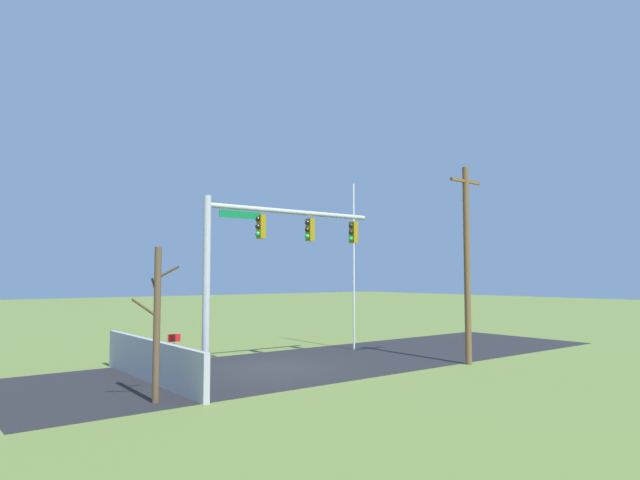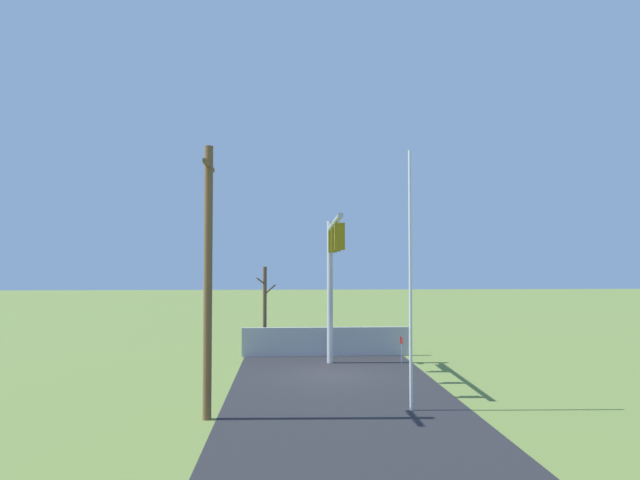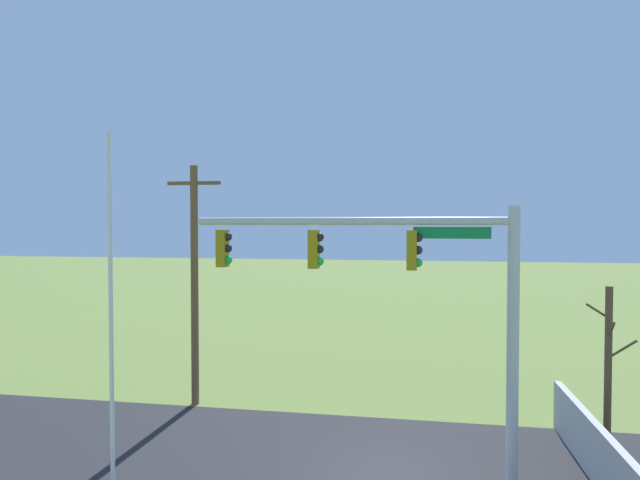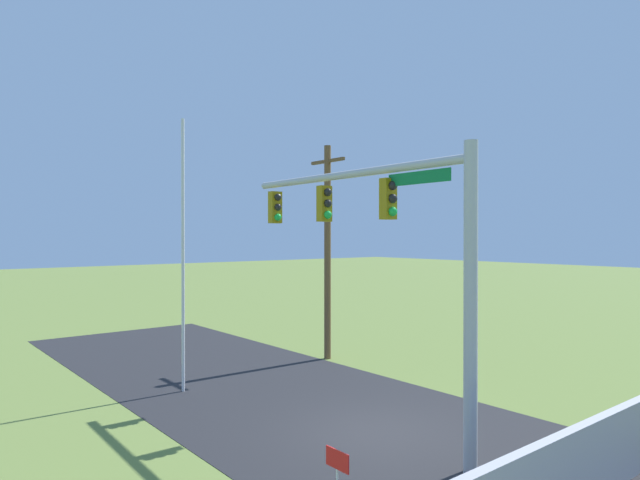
{
  "view_description": "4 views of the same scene",
  "coord_description": "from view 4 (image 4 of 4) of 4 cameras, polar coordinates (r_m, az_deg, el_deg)",
  "views": [
    {
      "loc": [
        12.24,
        18.61,
        3.63
      ],
      "look_at": [
        -1.93,
        0.54,
        5.16
      ],
      "focal_mm": 30.86,
      "sensor_mm": 36.0,
      "label": 1
    },
    {
      "loc": [
        -24.87,
        1.9,
        4.69
      ],
      "look_at": [
        -1.15,
        0.56,
        5.62
      ],
      "focal_mm": 33.1,
      "sensor_mm": 36.0,
      "label": 2
    },
    {
      "loc": [
        0.61,
        -13.12,
        6.25
      ],
      "look_at": [
        -1.72,
        0.21,
        5.85
      ],
      "focal_mm": 30.03,
      "sensor_mm": 36.0,
      "label": 3
    },
    {
      "loc": [
        9.57,
        -9.46,
        4.76
      ],
      "look_at": [
        -1.95,
        -0.08,
        4.65
      ],
      "focal_mm": 31.02,
      "sensor_mm": 36.0,
      "label": 4
    }
  ],
  "objects": [
    {
      "name": "open_sign",
      "position": [
        9.89,
        1.8,
        -22.52
      ],
      "size": [
        0.56,
        0.04,
        1.22
      ],
      "color": "silver",
      "rests_on": "ground_plane"
    },
    {
      "name": "ground_plane",
      "position": [
        14.28,
        5.49,
        -19.07
      ],
      "size": [
        160.0,
        160.0,
        0.0
      ],
      "primitive_type": "plane",
      "color": "olive"
    },
    {
      "name": "flagpole",
      "position": [
        17.37,
        -13.95,
        -1.55
      ],
      "size": [
        0.1,
        0.1,
        8.34
      ],
      "primitive_type": "cylinder",
      "color": "silver",
      "rests_on": "ground_plane"
    },
    {
      "name": "signal_mast",
      "position": [
        13.04,
        6.86,
        0.64
      ],
      "size": [
        7.93,
        0.51,
        6.68
      ],
      "color": "#B2B5BA",
      "rests_on": "ground_plane"
    },
    {
      "name": "retaining_fence",
      "position": [
        11.2,
        24.72,
        -20.76
      ],
      "size": [
        0.2,
        8.44,
        1.45
      ],
      "primitive_type": "cube",
      "color": "#A8A8AD",
      "rests_on": "ground_plane"
    },
    {
      "name": "road_surface",
      "position": [
        17.21,
        -4.28,
        -15.63
      ],
      "size": [
        28.0,
        8.0,
        0.01
      ],
      "primitive_type": "cube",
      "color": "#232326",
      "rests_on": "ground_plane"
    },
    {
      "name": "utility_pole",
      "position": [
        21.41,
        0.78,
        -0.83
      ],
      "size": [
        1.9,
        0.26,
        8.27
      ],
      "color": "brown",
      "rests_on": "ground_plane"
    }
  ]
}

